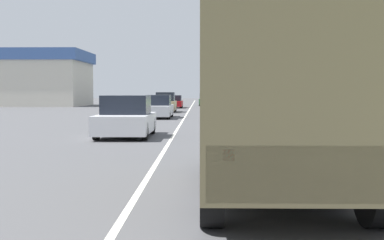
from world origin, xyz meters
name	(u,v)px	position (x,y,z in m)	size (l,w,h in m)	color
ground_plane	(187,113)	(0.00, 40.00, 0.00)	(180.00, 180.00, 0.00)	#4C4C4F
lane_centre_stripe	(187,113)	(0.00, 40.00, 0.00)	(0.12, 120.00, 0.00)	silver
sidewalk_right	(242,112)	(4.50, 40.00, 0.06)	(1.80, 120.00, 0.12)	#9E9B93
grass_strip_right	(296,113)	(8.90, 40.00, 0.01)	(7.00, 120.00, 0.02)	#6B9347
military_truck	(271,91)	(2.24, 8.84, 1.73)	(2.37, 6.60, 3.16)	#606647
car_nearest_ahead	(126,118)	(-1.78, 19.13, 0.71)	(1.95, 4.08, 1.59)	silver
car_second_ahead	(159,108)	(-1.70, 32.56, 0.69)	(1.74, 4.86, 1.52)	#B7BABF
car_third_ahead	(166,103)	(-1.90, 41.57, 0.75)	(1.71, 4.23, 1.69)	tan
car_fourth_ahead	(174,102)	(-1.82, 52.61, 0.62)	(1.87, 4.60, 1.36)	maroon
car_farthest_ahead	(206,100)	(1.75, 60.65, 0.68)	(1.73, 4.15, 1.51)	#336B3D
building_distant	(10,78)	(-22.54, 60.13, 3.41)	(19.12, 10.71, 6.73)	beige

